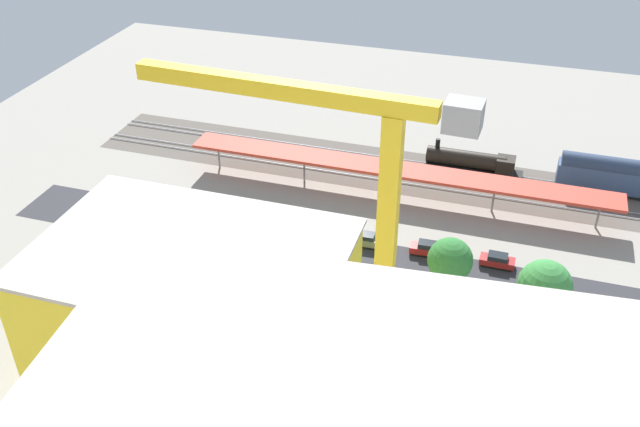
% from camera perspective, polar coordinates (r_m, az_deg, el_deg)
% --- Properties ---
extents(ground_plane, '(146.54, 146.54, 0.00)m').
position_cam_1_polar(ground_plane, '(94.72, 2.01, -1.92)').
color(ground_plane, gray).
rests_on(ground_plane, ground).
extents(rail_bed, '(91.66, 14.21, 0.01)m').
position_cam_1_polar(rail_bed, '(111.17, 4.75, 3.68)').
color(rail_bed, '#5B544C').
rests_on(rail_bed, ground).
extents(street_asphalt, '(91.63, 9.47, 0.01)m').
position_cam_1_polar(street_asphalt, '(91.35, 1.30, -3.39)').
color(street_asphalt, '#2D2D33').
rests_on(street_asphalt, ground).
extents(track_rails, '(91.59, 7.77, 0.12)m').
position_cam_1_polar(track_rails, '(111.08, 4.75, 3.76)').
color(track_rails, '#9E9EA8').
rests_on(track_rails, ground).
extents(platform_canopy_near, '(62.43, 5.02, 4.66)m').
position_cam_1_polar(platform_canopy_near, '(102.02, 6.21, 3.56)').
color(platform_canopy_near, '#C63D2D').
rests_on(platform_canopy_near, ground).
extents(locomotive, '(14.79, 2.77, 4.95)m').
position_cam_1_polar(locomotive, '(111.20, 12.41, 4.01)').
color(locomotive, black).
rests_on(locomotive, ground).
extents(passenger_coach, '(16.25, 2.97, 5.76)m').
position_cam_1_polar(passenger_coach, '(111.49, 22.80, 2.89)').
color(passenger_coach, black).
rests_on(passenger_coach, ground).
extents(parked_car_0, '(4.37, 1.88, 1.71)m').
position_cam_1_polar(parked_car_0, '(91.86, 14.15, -3.73)').
color(parked_car_0, black).
rests_on(parked_car_0, ground).
extents(parked_car_1, '(4.75, 1.91, 1.83)m').
position_cam_1_polar(parked_car_1, '(92.08, 8.74, -2.87)').
color(parked_car_1, black).
rests_on(parked_car_1, ground).
extents(parked_car_2, '(4.17, 1.91, 1.79)m').
position_cam_1_polar(parked_car_2, '(92.92, 3.70, -2.15)').
color(parked_car_2, black).
rests_on(parked_car_2, ground).
extents(parked_car_3, '(4.76, 1.95, 1.75)m').
position_cam_1_polar(parked_car_3, '(94.72, -1.01, -1.34)').
color(parked_car_3, black).
rests_on(parked_car_3, ground).
extents(parked_car_4, '(4.12, 1.74, 1.73)m').
position_cam_1_polar(parked_car_4, '(97.73, -6.02, -0.35)').
color(parked_car_4, black).
rests_on(parked_car_4, ground).
extents(construction_building, '(29.11, 19.89, 14.79)m').
position_cam_1_polar(construction_building, '(72.34, -10.00, -7.88)').
color(construction_building, yellow).
rests_on(construction_building, ground).
extents(construction_roof_slab, '(29.71, 20.49, 0.40)m').
position_cam_1_polar(construction_roof_slab, '(67.70, -10.61, -2.99)').
color(construction_roof_slab, '#ADA89E').
rests_on(construction_roof_slab, construction_building).
extents(tower_crane, '(24.94, 3.60, 35.98)m').
position_cam_1_polar(tower_crane, '(54.32, 3.46, -4.58)').
color(tower_crane, gray).
rests_on(tower_crane, ground).
extents(box_truck_0, '(9.35, 2.42, 3.53)m').
position_cam_1_polar(box_truck_0, '(89.98, -12.47, -3.57)').
color(box_truck_0, black).
rests_on(box_truck_0, ground).
extents(box_truck_1, '(9.89, 3.34, 3.37)m').
position_cam_1_polar(box_truck_1, '(92.11, -11.95, -2.61)').
color(box_truck_1, black).
rests_on(box_truck_1, ground).
extents(box_truck_2, '(9.06, 2.82, 3.58)m').
position_cam_1_polar(box_truck_2, '(92.27, -11.99, -2.46)').
color(box_truck_2, black).
rests_on(box_truck_2, ground).
extents(street_tree_0, '(4.34, 4.34, 6.59)m').
position_cam_1_polar(street_tree_0, '(90.73, -9.70, -0.82)').
color(street_tree_0, brown).
rests_on(street_tree_0, ground).
extents(street_tree_1, '(6.03, 6.03, 9.11)m').
position_cam_1_polar(street_tree_1, '(85.94, -4.87, -1.17)').
color(street_tree_1, brown).
rests_on(street_tree_1, ground).
extents(street_tree_2, '(6.01, 6.01, 8.46)m').
position_cam_1_polar(street_tree_2, '(81.37, 17.73, -5.64)').
color(street_tree_2, brown).
rests_on(street_tree_2, ground).
extents(street_tree_3, '(6.35, 6.35, 8.10)m').
position_cam_1_polar(street_tree_3, '(89.20, -9.95, -1.09)').
color(street_tree_3, brown).
rests_on(street_tree_3, ground).
extents(street_tree_4, '(5.65, 5.65, 7.76)m').
position_cam_1_polar(street_tree_4, '(87.35, -6.26, -1.55)').
color(street_tree_4, brown).
rests_on(street_tree_4, ground).
extents(street_tree_5, '(5.29, 5.29, 8.11)m').
position_cam_1_polar(street_tree_5, '(82.74, 10.49, -3.73)').
color(street_tree_5, brown).
rests_on(street_tree_5, ground).
extents(traffic_light, '(0.50, 0.36, 5.93)m').
position_cam_1_polar(traffic_light, '(91.36, -10.31, -0.95)').
color(traffic_light, '#333333').
rests_on(traffic_light, ground).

